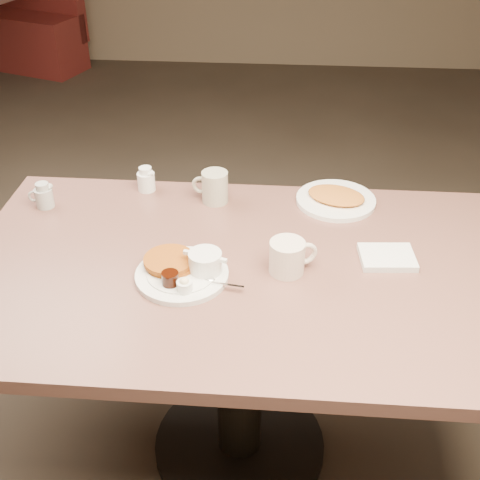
# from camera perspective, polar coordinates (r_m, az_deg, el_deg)

# --- Properties ---
(room) EXTENTS (7.04, 8.04, 2.84)m
(room) POSITION_cam_1_polar(r_m,az_deg,el_deg) (1.37, -0.07, 20.12)
(room) COLOR #4C3F33
(room) RESTS_ON ground
(diner_table) EXTENTS (1.50, 0.90, 0.75)m
(diner_table) POSITION_cam_1_polar(r_m,az_deg,el_deg) (1.75, -0.05, -6.88)
(diner_table) COLOR #84564C
(diner_table) RESTS_ON ground
(main_plate) EXTENTS (0.32, 0.30, 0.07)m
(main_plate) POSITION_cam_1_polar(r_m,az_deg,el_deg) (1.60, -5.14, -2.70)
(main_plate) COLOR white
(main_plate) RESTS_ON diner_table
(coffee_mug_near) EXTENTS (0.14, 0.12, 0.09)m
(coffee_mug_near) POSITION_cam_1_polar(r_m,az_deg,el_deg) (1.61, 4.49, -1.51)
(coffee_mug_near) COLOR #F2E0CE
(coffee_mug_near) RESTS_ON diner_table
(napkin) EXTENTS (0.15, 0.13, 0.02)m
(napkin) POSITION_cam_1_polar(r_m,az_deg,el_deg) (1.71, 13.44, -1.57)
(napkin) COLOR white
(napkin) RESTS_ON diner_table
(coffee_mug_far) EXTENTS (0.12, 0.09, 0.10)m
(coffee_mug_far) POSITION_cam_1_polar(r_m,az_deg,el_deg) (1.91, -2.41, 4.92)
(coffee_mug_far) COLOR #BAB5A0
(coffee_mug_far) RESTS_ON diner_table
(creamer_left) EXTENTS (0.08, 0.07, 0.08)m
(creamer_left) POSITION_cam_1_polar(r_m,az_deg,el_deg) (1.98, -17.68, 3.89)
(creamer_left) COLOR #B8B8B4
(creamer_left) RESTS_ON diner_table
(creamer_right) EXTENTS (0.07, 0.07, 0.08)m
(creamer_right) POSITION_cam_1_polar(r_m,az_deg,el_deg) (2.00, -8.68, 5.53)
(creamer_right) COLOR white
(creamer_right) RESTS_ON diner_table
(hash_plate) EXTENTS (0.32, 0.32, 0.04)m
(hash_plate) POSITION_cam_1_polar(r_m,az_deg,el_deg) (1.94, 8.85, 3.81)
(hash_plate) COLOR white
(hash_plate) RESTS_ON diner_table
(booth_back_left) EXTENTS (1.42, 1.53, 1.12)m
(booth_back_left) POSITION_cam_1_polar(r_m,az_deg,el_deg) (5.70, -20.10, 18.69)
(booth_back_left) COLOR maroon
(booth_back_left) RESTS_ON ground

